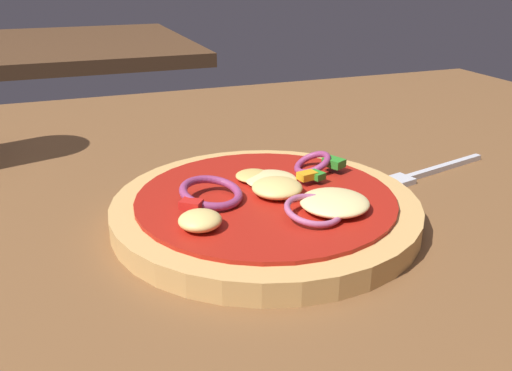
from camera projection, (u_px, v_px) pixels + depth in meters
dining_table at (187, 244)px, 0.40m from camera, size 1.23×0.89×0.03m
pizza at (267, 207)px, 0.40m from camera, size 0.23×0.23×0.04m
fork at (421, 174)px, 0.49m from camera, size 0.15×0.05×0.01m
background_table at (4, 50)px, 1.29m from camera, size 0.87×0.64×0.03m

